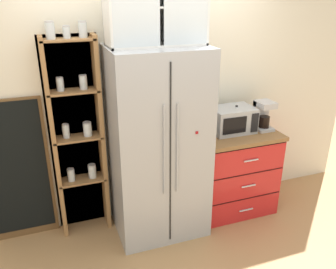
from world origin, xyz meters
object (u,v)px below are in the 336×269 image
(microwave, at_px, (232,120))
(bottle_clear, at_px, (236,120))
(mug_cream, at_px, (239,129))
(bottle_green, at_px, (240,124))
(mug_charcoal, at_px, (206,130))
(coffee_maker, at_px, (263,115))
(chalkboard_menu, at_px, (17,172))
(refrigerator, at_px, (158,145))

(microwave, height_order, bottle_clear, bottle_clear)
(mug_cream, xyz_separation_m, bottle_green, (-0.00, -0.01, 0.06))
(mug_charcoal, relative_size, bottle_green, 0.51)
(coffee_maker, bearing_deg, chalkboard_menu, 174.01)
(mug_charcoal, distance_m, mug_cream, 0.34)
(mug_charcoal, bearing_deg, microwave, -5.26)
(mug_charcoal, xyz_separation_m, bottle_green, (0.32, -0.11, 0.06))
(refrigerator, height_order, mug_charcoal, refrigerator)
(coffee_maker, bearing_deg, mug_cream, -174.00)
(mug_charcoal, bearing_deg, mug_cream, -16.94)
(mug_cream, distance_m, bottle_clear, 0.11)
(mug_charcoal, height_order, bottle_clear, bottle_clear)
(mug_cream, relative_size, bottle_green, 0.50)
(refrigerator, distance_m, chalkboard_menu, 1.35)
(coffee_maker, relative_size, chalkboard_menu, 0.22)
(bottle_clear, bearing_deg, mug_cream, -88.63)
(mug_charcoal, bearing_deg, bottle_clear, -3.93)
(bottle_clear, relative_size, bottle_green, 1.14)
(bottle_clear, height_order, chalkboard_menu, chalkboard_menu)
(refrigerator, relative_size, coffee_maker, 5.99)
(coffee_maker, height_order, mug_cream, coffee_maker)
(refrigerator, height_order, bottle_clear, refrigerator)
(microwave, xyz_separation_m, bottle_green, (0.04, -0.09, -0.03))
(microwave, height_order, mug_charcoal, microwave)
(microwave, height_order, mug_cream, microwave)
(bottle_green, bearing_deg, refrigerator, -179.59)
(coffee_maker, relative_size, bottle_green, 1.28)
(coffee_maker, distance_m, bottle_green, 0.31)
(mug_charcoal, distance_m, bottle_clear, 0.33)
(refrigerator, distance_m, bottle_green, 0.89)
(mug_cream, bearing_deg, refrigerator, -178.62)
(refrigerator, height_order, bottle_green, refrigerator)
(coffee_maker, bearing_deg, refrigerator, -177.46)
(refrigerator, distance_m, mug_charcoal, 0.58)
(refrigerator, height_order, chalkboard_menu, refrigerator)
(coffee_maker, xyz_separation_m, mug_cream, (-0.30, -0.03, -0.11))
(bottle_green, relative_size, chalkboard_menu, 0.17)
(refrigerator, bearing_deg, bottle_clear, 6.31)
(coffee_maker, bearing_deg, mug_charcoal, 173.78)
(microwave, distance_m, coffee_maker, 0.35)
(refrigerator, bearing_deg, coffee_maker, 2.54)
(mug_charcoal, xyz_separation_m, bottle_clear, (0.32, -0.02, 0.08))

